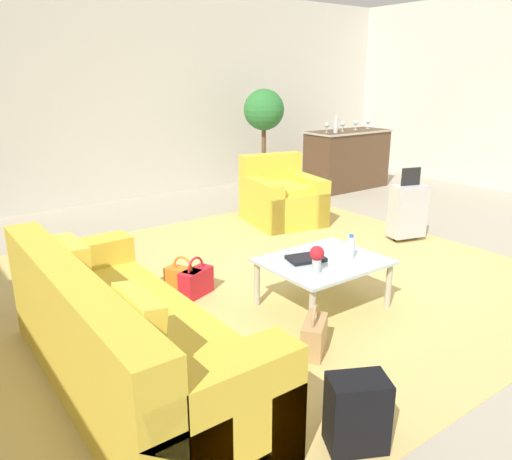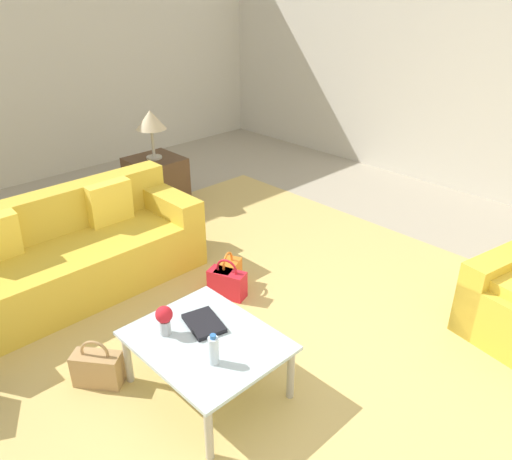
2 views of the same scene
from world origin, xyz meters
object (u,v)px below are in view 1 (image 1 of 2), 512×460
object	(u,v)px
handbag_tan	(314,336)
wine_glass_leftmost	(327,126)
bar_console	(347,159)
handbag_orange	(184,281)
flower_vase	(317,256)
wine_glass_rightmost	(368,122)
wine_bottle_clear	(336,125)
potted_ficus	(264,121)
coffee_table	(323,266)
suitcase_silver	(408,210)
wine_glass_left_of_centre	(343,125)
coffee_table_book	(306,258)
backpack_black	(356,413)
wine_glass_right_of_centre	(356,123)
armchair	(281,200)
handbag_red	(196,282)
couch	(117,345)
water_bottle	(351,247)

from	to	relation	value
handbag_tan	wine_glass_leftmost	bearing A→B (deg)	45.36
bar_console	handbag_orange	xyz separation A→B (m)	(-4.31, -2.22, -0.37)
flower_vase	wine_glass_rightmost	distance (m)	5.37
flower_vase	wine_bottle_clear	bearing A→B (deg)	43.48
flower_vase	potted_ficus	bearing A→B (deg)	57.85
wine_glass_rightmost	handbag_orange	distance (m)	5.39
coffee_table	suitcase_silver	xyz separation A→B (m)	(2.00, 0.70, -0.00)
flower_vase	handbag_tan	world-z (taller)	flower_vase
flower_vase	potted_ficus	distance (m)	4.59
wine_glass_left_of_centre	wine_glass_rightmost	world-z (taller)	same
handbag_tan	potted_ficus	world-z (taller)	potted_ficus
coffee_table_book	backpack_black	world-z (taller)	coffee_table_book
bar_console	backpack_black	bearing A→B (deg)	-135.67
flower_vase	backpack_black	xyz separation A→B (m)	(-0.78, -1.14, -0.34)
wine_glass_leftmost	wine_glass_right_of_centre	size ratio (longest dim) A/B	1.00
coffee_table_book	armchair	bearing A→B (deg)	70.10
wine_glass_leftmost	backpack_black	bearing A→B (deg)	-132.33
wine_glass_leftmost	wine_bottle_clear	bearing A→B (deg)	-58.07
flower_vase	handbag_red	xyz separation A→B (m)	(-0.51, 0.95, -0.41)
couch	wine_bottle_clear	distance (m)	5.81
wine_bottle_clear	handbag_tan	size ratio (longest dim) A/B	0.84
armchair	wine_glass_left_of_centre	size ratio (longest dim) A/B	6.86
coffee_table	wine_glass_leftmost	xyz separation A→B (m)	(3.00, 3.10, 0.71)
coffee_table	handbag_red	bearing A→B (deg)	132.36
flower_vase	potted_ficus	xyz separation A→B (m)	(2.42, 3.85, 0.61)
couch	flower_vase	xyz separation A→B (m)	(1.57, -0.05, 0.23)
couch	backpack_black	bearing A→B (deg)	-56.42
coffee_table_book	wine_glass_left_of_centre	xyz separation A→B (m)	(3.45, 2.99, 0.65)
coffee_table	handbag_tan	xyz separation A→B (m)	(-0.55, -0.50, -0.23)
wine_glass_leftmost	potted_ficus	world-z (taller)	potted_ficus
water_bottle	potted_ficus	xyz separation A→B (m)	(2.00, 3.80, 0.64)
flower_vase	backpack_black	distance (m)	1.42
armchair	coffee_table_book	world-z (taller)	armchair
coffee_table_book	backpack_black	bearing A→B (deg)	-107.98
handbag_orange	water_bottle	bearing A→B (deg)	-44.19
couch	wine_glass_leftmost	size ratio (longest dim) A/B	14.52
wine_bottle_clear	suitcase_silver	distance (m)	2.62
handbag_red	water_bottle	bearing A→B (deg)	-44.09
couch	flower_vase	distance (m)	1.58
coffee_table	wine_glass_left_of_centre	xyz separation A→B (m)	(3.33, 3.07, 0.71)
suitcase_silver	water_bottle	bearing A→B (deg)	-156.04
handbag_tan	potted_ficus	distance (m)	5.12
couch	coffee_table_book	world-z (taller)	couch
coffee_table	water_bottle	bearing A→B (deg)	-26.57
water_bottle	flower_vase	size ratio (longest dim) A/B	1.00
wine_glass_leftmost	handbag_tan	distance (m)	5.14
couch	bar_console	world-z (taller)	bar_console
flower_vase	wine_glass_left_of_centre	bearing A→B (deg)	42.22
suitcase_silver	handbag_red	size ratio (longest dim) A/B	2.37
wine_bottle_clear	suitcase_silver	bearing A→B (deg)	-115.32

